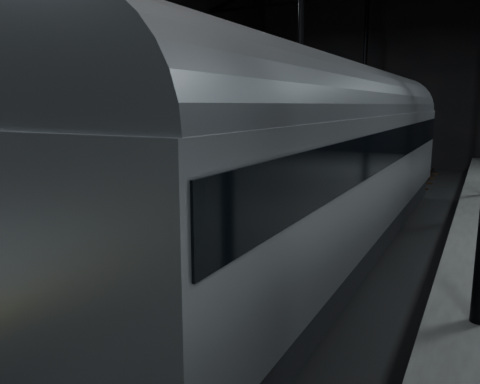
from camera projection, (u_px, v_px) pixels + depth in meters
The scene contains 6 objects.
ground at pixel (323, 267), 12.86m from camera, with size 44.00×44.00×0.00m, color black.
platform_left at pixel (115, 219), 16.19m from camera, with size 9.00×43.80×1.00m, color #4E4E4C.
tactile_strip at pixel (221, 219), 14.15m from camera, with size 0.50×43.80×0.01m, color olive.
track at pixel (323, 265), 12.84m from camera, with size 2.40×43.00×0.24m.
train at pixel (341, 152), 13.50m from camera, with size 3.06×20.44×5.46m.
woman at pixel (229, 180), 16.06m from camera, with size 0.63×0.42×1.74m, color tan.
Camera 1 is at (3.66, -11.92, 4.41)m, focal length 35.00 mm.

